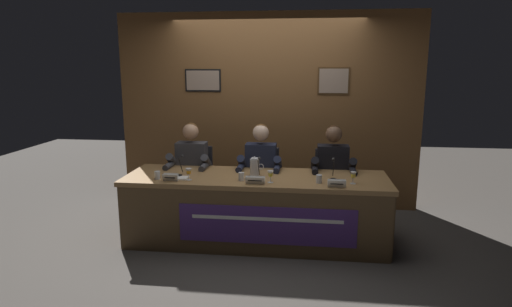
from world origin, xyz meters
TOP-DOWN VIEW (x-y plane):
  - ground_plane at (0.00, 0.00)m, footprint 12.00×12.00m
  - wall_back_panelled at (-0.00, 1.30)m, footprint 4.03×0.14m
  - conference_table at (0.00, -0.11)m, footprint 2.83×0.86m
  - chair_left at (-0.84, 0.61)m, footprint 0.44×0.44m
  - panelist_left at (-0.84, 0.41)m, footprint 0.51×0.48m
  - nameplate_left at (-0.86, -0.31)m, footprint 0.16×0.06m
  - juice_glass_left at (-0.68, -0.24)m, footprint 0.06×0.06m
  - water_cup_left at (-1.02, -0.24)m, footprint 0.06×0.06m
  - microphone_left at (-0.82, -0.07)m, footprint 0.06×0.17m
  - chair_center at (0.00, 0.61)m, footprint 0.44×0.44m
  - panelist_center at (0.00, 0.41)m, footprint 0.51×0.48m
  - nameplate_center at (0.03, -0.32)m, footprint 0.20×0.06m
  - juice_glass_center at (0.18, -0.24)m, footprint 0.06×0.06m
  - water_cup_center at (-0.13, -0.19)m, footprint 0.06×0.06m
  - microphone_center at (0.04, -0.10)m, footprint 0.06×0.17m
  - chair_right at (0.84, 0.61)m, footprint 0.44×0.44m
  - panelist_right at (0.84, 0.41)m, footprint 0.51×0.48m
  - nameplate_right at (0.84, -0.34)m, footprint 0.18×0.06m
  - juice_glass_right at (1.01, -0.18)m, footprint 0.06×0.06m
  - water_cup_right at (0.67, -0.20)m, footprint 0.06×0.06m
  - microphone_right at (0.82, -0.04)m, footprint 0.06×0.17m
  - water_pitcher_central at (-0.02, 0.03)m, footprint 0.15×0.10m
  - document_stack_left at (-0.81, -0.19)m, footprint 0.21×0.15m

SIDE VIEW (x-z plane):
  - ground_plane at x=0.00m, z-range 0.00..0.00m
  - chair_left at x=-0.84m, z-range -0.01..0.91m
  - chair_center at x=0.00m, z-range -0.01..0.91m
  - chair_right at x=0.84m, z-range -0.01..0.91m
  - conference_table at x=0.00m, z-range 0.13..0.87m
  - panelist_left at x=-0.84m, z-range 0.10..1.35m
  - panelist_center at x=0.00m, z-range 0.10..1.35m
  - panelist_right at x=0.84m, z-range 0.10..1.35m
  - document_stack_left at x=-0.81m, z-range 0.74..0.75m
  - water_cup_left at x=-1.02m, z-range 0.73..0.82m
  - water_cup_center at x=-0.13m, z-range 0.73..0.82m
  - water_cup_right at x=0.67m, z-range 0.73..0.82m
  - nameplate_left at x=-0.86m, z-range 0.74..0.82m
  - nameplate_right at x=0.84m, z-range 0.74..0.82m
  - nameplate_center at x=0.03m, z-range 0.74..0.82m
  - microphone_left at x=-0.82m, z-range 0.71..0.92m
  - microphone_center at x=0.04m, z-range 0.71..0.92m
  - microphone_right at x=0.82m, z-range 0.71..0.92m
  - juice_glass_left at x=-0.68m, z-range 0.76..0.89m
  - juice_glass_center at x=0.18m, z-range 0.76..0.89m
  - juice_glass_right at x=1.01m, z-range 0.76..0.89m
  - water_pitcher_central at x=-0.02m, z-range 0.73..0.94m
  - wall_back_panelled at x=0.00m, z-range 0.00..2.60m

